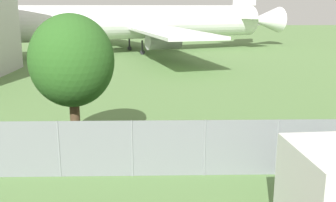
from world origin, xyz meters
The scene contains 3 objects.
perimeter_fence centered at (0.00, 10.31, 1.02)m, with size 56.07×0.07×2.04m.
airplane centered at (-3.37, 47.58, 3.77)m, with size 46.06×38.07×12.15m.
tree_behind_benches centered at (-2.43, 12.61, 3.78)m, with size 3.30×3.30×5.62m.
Camera 1 is at (0.95, -2.65, 5.89)m, focal length 42.00 mm.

